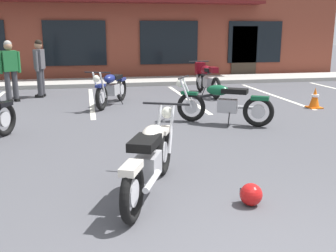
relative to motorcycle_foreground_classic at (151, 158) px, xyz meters
The scene contains 12 objects.
ground_plane 2.06m from the motorcycle_foreground_classic, 67.60° to the left, with size 80.00×80.00×0.00m, color #47474C.
sidewalk_kerb 10.31m from the motorcycle_foreground_classic, 85.73° to the left, with size 22.00×1.80×0.14m, color #A8A59E.
brick_storefront_building 14.26m from the motorcycle_foreground_classic, 86.90° to the left, with size 18.42×6.36×3.80m.
painted_stall_lines 6.74m from the motorcycle_foreground_classic, 83.45° to the left, with size 13.78×4.80×0.01m.
motorcycle_foreground_classic is the anchor object (origin of this frame).
motorcycle_red_sportbike 7.73m from the motorcycle_foreground_classic, 67.99° to the left, with size 0.66×2.11×0.98m.
motorcycle_silver_naked 5.98m from the motorcycle_foreground_classic, 90.73° to the left, with size 1.17×1.97×0.98m.
motorcycle_blue_standard 3.94m from the motorcycle_foreground_classic, 58.10° to the left, with size 1.86×1.36×0.98m.
person_in_black_shirt 7.66m from the motorcycle_foreground_classic, 111.15° to the left, with size 0.57×0.40×1.68m.
person_by_back_row 8.02m from the motorcycle_foreground_classic, 104.75° to the left, with size 0.34×0.61×1.68m.
helmet_on_pavement 1.24m from the motorcycle_foreground_classic, 27.22° to the right, with size 0.26×0.26×0.26m.
traffic_cone 6.75m from the motorcycle_foreground_classic, 42.46° to the left, with size 0.34×0.34×0.53m.
Camera 1 is at (-1.47, -2.33, 1.95)m, focal length 42.35 mm.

